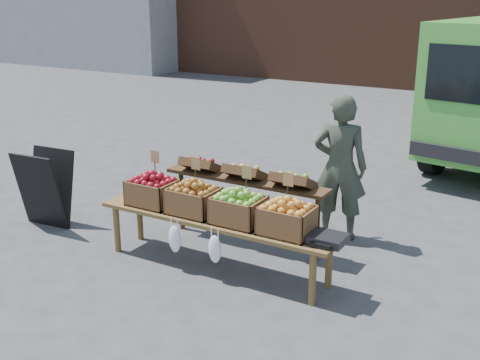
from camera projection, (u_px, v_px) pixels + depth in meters
The scene contains 10 objects.
ground at pixel (219, 282), 6.12m from camera, with size 80.00×80.00×0.00m, color #414143.
vendor at pixel (340, 167), 6.99m from camera, with size 0.63×0.41×1.73m, color #31392C.
chalkboard_sign at pixel (45, 188), 7.46m from camera, with size 0.64×0.35×0.97m, color black, non-canonical shape.
back_table at pixel (245, 201), 6.90m from camera, with size 2.10×0.44×1.04m, color #3D2715, non-canonical shape.
display_bench at pixel (216, 243), 6.35m from camera, with size 2.70×0.56×0.57m, color brown, non-canonical shape.
crate_golden_apples at pixel (153, 192), 6.62m from camera, with size 0.50×0.40×0.28m, color maroon, non-canonical shape.
crate_russet_pears at pixel (194, 201), 6.35m from camera, with size 0.50×0.40×0.28m, color brown, non-canonical shape.
crate_red_apples at pixel (238, 210), 6.09m from camera, with size 0.50×0.40×0.28m, color #48882A, non-canonical shape.
crate_green_apples at pixel (287, 220), 5.82m from camera, with size 0.50×0.40×0.28m, color gold, non-canonical shape.
weighing_scale at pixel (327, 239), 5.65m from camera, with size 0.34×0.30×0.08m, color black.
Camera 1 is at (2.98, -4.64, 2.86)m, focal length 45.00 mm.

